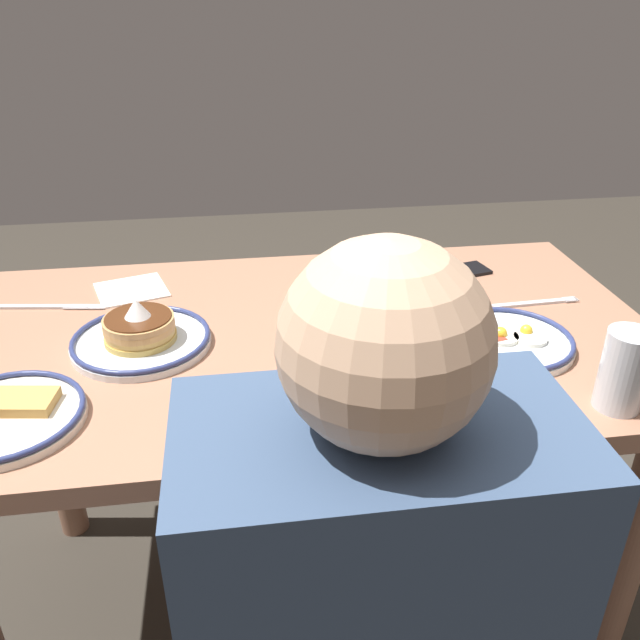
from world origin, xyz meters
The scene contains 12 objects.
ground_plane centered at (0.00, 0.00, 0.00)m, with size 6.00×6.00×0.00m, color #332D26.
dining_table centered at (0.00, 0.00, 0.64)m, with size 1.45×0.81×0.76m.
plate_near_main centered at (-0.16, -0.09, 0.78)m, with size 0.21×0.21×0.05m.
plate_center_pancakes centered at (-0.39, 0.11, 0.77)m, with size 0.25×0.25×0.04m.
plate_far_companion centered at (0.32, 0.01, 0.78)m, with size 0.27×0.27×0.10m.
plate_far_side centered at (0.51, 0.24, 0.77)m, with size 0.26×0.26×0.05m.
coffee_mug centered at (-0.12, 0.15, 0.81)m, with size 0.12×0.09×0.09m.
drinking_glass centered at (-0.49, 0.33, 0.82)m, with size 0.08×0.08×0.14m.
cell_phone centered at (-0.42, -0.24, 0.76)m, with size 0.14×0.07×0.01m, color black.
paper_napkin centered at (0.36, -0.25, 0.76)m, with size 0.15×0.14×0.00m, color white.
fork_near centered at (-0.53, -0.05, 0.76)m, with size 0.20×0.03×0.01m.
butter_knife centered at (0.52, -0.18, 0.76)m, with size 0.23×0.05×0.01m.
Camera 1 is at (0.13, 1.15, 1.41)m, focal length 36.71 mm.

